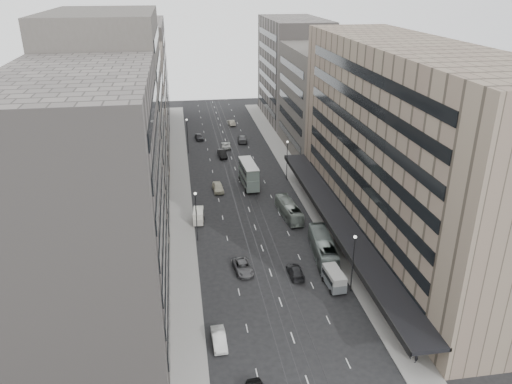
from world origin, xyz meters
TOP-DOWN VIEW (x-y plane):
  - ground at (0.00, 0.00)m, footprint 220.00×220.00m
  - sidewalk_right at (12.00, 37.50)m, footprint 4.00×125.00m
  - sidewalk_left at (-12.00, 37.50)m, footprint 4.00×125.00m
  - department_store at (21.45, 8.00)m, footprint 19.20×60.00m
  - building_right_mid at (21.50, 52.00)m, footprint 15.00×28.00m
  - building_right_far at (21.50, 82.00)m, footprint 15.00×32.00m
  - building_left_a at (-21.50, -8.00)m, footprint 15.00×28.00m
  - building_left_b at (-21.50, 19.00)m, footprint 15.00×26.00m
  - building_left_c at (-21.50, 46.00)m, footprint 15.00×28.00m
  - building_left_d at (-21.50, 79.00)m, footprint 15.00×38.00m
  - lamp_right_near at (9.70, -5.00)m, footprint 0.44×0.44m
  - lamp_right_far at (9.70, 35.00)m, footprint 0.44×0.44m
  - lamp_left_near at (-9.70, 12.00)m, footprint 0.44×0.44m
  - lamp_left_far at (-9.70, 55.00)m, footprint 0.44×0.44m
  - bus_near at (8.50, 4.13)m, footprint 3.80×11.63m
  - bus_far at (6.40, 17.93)m, footprint 3.15×9.98m
  - double_decker at (1.50, 32.67)m, footprint 3.18×9.09m
  - vw_microbus at (7.73, -3.80)m, footprint 2.35×4.74m
  - panel_van at (-9.20, 18.16)m, footprint 2.13×3.88m
  - sedan_1 at (-8.50, -12.73)m, footprint 1.65×4.38m
  - sedan_2 at (-3.78, 1.92)m, footprint 2.84×5.24m
  - sedan_3 at (3.29, -0.29)m, footprint 1.91×4.64m
  - sedan_4 at (-4.76, 31.14)m, footprint 2.16×4.92m
  - sedan_5 at (-2.04, 50.96)m, footprint 2.01×5.10m
  - sedan_6 at (-0.48, 57.66)m, footprint 2.52×4.92m
  - sedan_7 at (4.12, 61.70)m, footprint 2.89×5.96m
  - sedan_8 at (-6.61, 65.20)m, footprint 2.35×4.64m
  - sedan_9 at (3.08, 77.46)m, footprint 1.98×4.56m
  - pedestrian at (12.19, -19.10)m, footprint 0.73×0.72m

SIDE VIEW (x-z plane):
  - ground at x=0.00m, z-range 0.00..0.00m
  - sidewalk_right at x=12.00m, z-range 0.00..0.15m
  - sidewalk_left at x=-12.00m, z-range 0.00..0.15m
  - sedan_6 at x=-0.48m, z-range 0.00..1.33m
  - sedan_3 at x=3.29m, z-range 0.00..1.34m
  - sedan_2 at x=-3.78m, z-range 0.00..1.40m
  - sedan_1 at x=-8.50m, z-range 0.00..1.43m
  - sedan_9 at x=3.08m, z-range 0.00..1.46m
  - sedan_8 at x=-6.61m, z-range 0.00..1.52m
  - sedan_4 at x=-4.76m, z-range 0.00..1.65m
  - sedan_5 at x=-2.04m, z-range 0.00..1.65m
  - sedan_7 at x=4.12m, z-range 0.00..1.67m
  - pedestrian at x=12.19m, z-range 0.15..1.84m
  - panel_van at x=-9.20m, z-range 0.12..2.48m
  - bus_far at x=6.40m, z-range 0.00..2.73m
  - vw_microbus at x=7.73m, z-range 0.14..2.64m
  - bus_near at x=8.50m, z-range 0.00..3.18m
  - double_decker at x=1.50m, z-range 0.19..5.10m
  - lamp_right_near at x=9.70m, z-range 1.04..9.36m
  - lamp_right_far at x=9.70m, z-range 1.04..9.36m
  - lamp_left_near at x=-9.70m, z-range 1.04..9.36m
  - lamp_left_far at x=-9.70m, z-range 1.04..9.36m
  - building_right_mid at x=21.50m, z-range 0.00..24.00m
  - building_left_c at x=-21.50m, z-range 0.00..25.00m
  - building_right_far at x=21.50m, z-range 0.00..28.00m
  - building_left_d at x=-21.50m, z-range 0.00..28.00m
  - department_store at x=21.45m, z-range -0.05..29.95m
  - building_left_a at x=-21.50m, z-range 0.00..30.00m
  - building_left_b at x=-21.50m, z-range 0.00..34.00m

